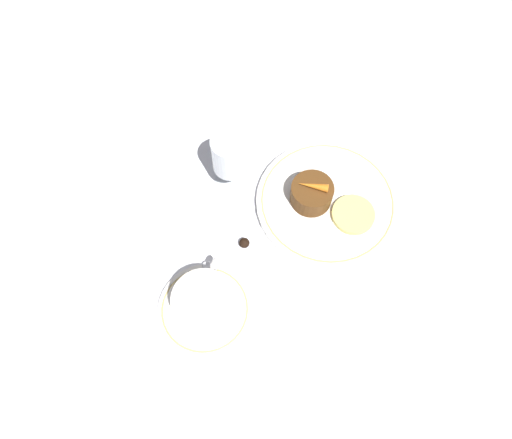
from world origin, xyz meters
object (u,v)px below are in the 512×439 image
Objects in this scene: fork at (324,118)px; dessert_cake at (312,194)px; wine_glass at (230,157)px; dinner_plate at (327,202)px; coffee_cup at (204,303)px.

fork is 2.61× the size of dessert_cake.
dinner_plate is at bearing -93.21° from wine_glass.
fork is at bearing 0.98° from dessert_cake.
dinner_plate is 0.04m from dessert_cake.
wine_glass is 0.68× the size of fork.
wine_glass is at bearing 3.25° from coffee_cup.
dessert_cake reaches higher than dinner_plate.
dessert_cake reaches higher than fork.
dinner_plate is 0.19m from wine_glass.
dinner_plate is 3.40× the size of dessert_cake.
coffee_cup reaches higher than dinner_plate.
wine_glass reaches higher than dinner_plate.
dinner_plate is 1.92× the size of wine_glass.
dinner_plate reaches higher than fork.
wine_glass is 1.77× the size of dessert_cake.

